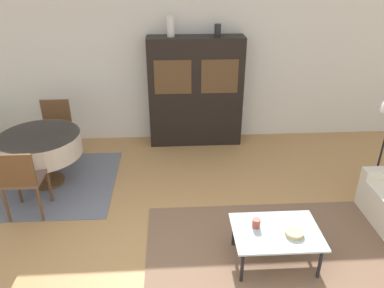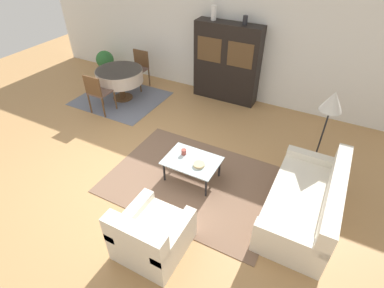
{
  "view_description": "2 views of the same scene",
  "coord_description": "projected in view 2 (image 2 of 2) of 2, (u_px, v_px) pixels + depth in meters",
  "views": [
    {
      "loc": [
        -0.03,
        -2.55,
        2.96
      ],
      "look_at": [
        0.2,
        1.4,
        0.95
      ],
      "focal_mm": 35.0,
      "sensor_mm": 36.0,
      "label": 1
    },
    {
      "loc": [
        2.8,
        -2.91,
        3.64
      ],
      "look_at": [
        1.02,
        0.43,
        0.75
      ],
      "focal_mm": 28.0,
      "sensor_mm": 36.0,
      "label": 2
    }
  ],
  "objects": [
    {
      "name": "coffee_table",
      "position": [
        192.0,
        162.0,
        5.0
      ],
      "size": [
        0.91,
        0.65,
        0.4
      ],
      "color": "black",
      "rests_on": "area_rug"
    },
    {
      "name": "potted_plant",
      "position": [
        105.0,
        61.0,
        8.37
      ],
      "size": [
        0.48,
        0.48,
        0.7
      ],
      "color": "beige",
      "rests_on": "ground_plane"
    },
    {
      "name": "wall_back",
      "position": [
        217.0,
        39.0,
        7.03
      ],
      "size": [
        10.0,
        0.06,
        2.7
      ],
      "color": "white",
      "rests_on": "ground_plane"
    },
    {
      "name": "dining_rug",
      "position": [
        121.0,
        98.0,
        7.49
      ],
      "size": [
        2.01,
        1.75,
        0.01
      ],
      "color": "slate",
      "rests_on": "ground_plane"
    },
    {
      "name": "area_rug",
      "position": [
        194.0,
        181.0,
        5.16
      ],
      "size": [
        2.87,
        2.09,
        0.01
      ],
      "color": "brown",
      "rests_on": "ground_plane"
    },
    {
      "name": "armchair",
      "position": [
        151.0,
        236.0,
        3.93
      ],
      "size": [
        0.85,
        0.88,
        0.81
      ],
      "color": "silver",
      "rests_on": "ground_plane"
    },
    {
      "name": "display_cabinet",
      "position": [
        227.0,
        63.0,
        6.98
      ],
      "size": [
        1.55,
        0.39,
        1.82
      ],
      "color": "black",
      "rests_on": "ground_plane"
    },
    {
      "name": "couch",
      "position": [
        306.0,
        203.0,
        4.38
      ],
      "size": [
        0.92,
        1.89,
        0.84
      ],
      "rotation": [
        0.0,
        0.0,
        1.57
      ],
      "color": "silver",
      "rests_on": "ground_plane"
    },
    {
      "name": "bowl",
      "position": [
        199.0,
        165.0,
        4.86
      ],
      "size": [
        0.19,
        0.19,
        0.04
      ],
      "color": "tan",
      "rests_on": "coffee_table"
    },
    {
      "name": "vase_short",
      "position": [
        245.0,
        20.0,
        6.25
      ],
      "size": [
        0.1,
        0.1,
        0.18
      ],
      "color": "#232328",
      "rests_on": "display_cabinet"
    },
    {
      "name": "dining_chair_near",
      "position": [
        98.0,
        91.0,
        6.63
      ],
      "size": [
        0.44,
        0.44,
        0.93
      ],
      "color": "brown",
      "rests_on": "dining_rug"
    },
    {
      "name": "ground_plane",
      "position": [
        130.0,
        174.0,
        5.3
      ],
      "size": [
        14.0,
        14.0,
        0.0
      ],
      "primitive_type": "plane",
      "color": "tan"
    },
    {
      "name": "vase_tall",
      "position": [
        214.0,
        13.0,
        6.49
      ],
      "size": [
        0.12,
        0.12,
        0.31
      ],
      "color": "white",
      "rests_on": "display_cabinet"
    },
    {
      "name": "dining_table",
      "position": [
        120.0,
        76.0,
        7.14
      ],
      "size": [
        1.12,
        1.12,
        0.75
      ],
      "color": "brown",
      "rests_on": "dining_rug"
    },
    {
      "name": "dining_chair_far",
      "position": [
        139.0,
        66.0,
        7.71
      ],
      "size": [
        0.44,
        0.44,
        0.93
      ],
      "rotation": [
        0.0,
        0.0,
        3.14
      ],
      "color": "brown",
      "rests_on": "dining_rug"
    },
    {
      "name": "floor_lamp",
      "position": [
        332.0,
        105.0,
        4.75
      ],
      "size": [
        0.36,
        0.36,
        1.49
      ],
      "color": "black",
      "rests_on": "ground_plane"
    },
    {
      "name": "cup",
      "position": [
        184.0,
        152.0,
        5.07
      ],
      "size": [
        0.08,
        0.08,
        0.1
      ],
      "color": "#9E4238",
      "rests_on": "coffee_table"
    }
  ]
}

